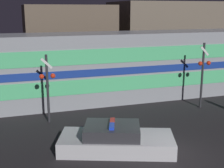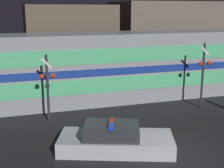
{
  "view_description": "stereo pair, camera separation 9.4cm",
  "coord_description": "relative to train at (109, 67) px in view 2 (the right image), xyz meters",
  "views": [
    {
      "loc": [
        -5.8,
        -9.72,
        5.7
      ],
      "look_at": [
        -0.95,
        5.18,
        1.93
      ],
      "focal_mm": 50.0,
      "sensor_mm": 36.0,
      "label": 1
    },
    {
      "loc": [
        -5.71,
        -9.75,
        5.7
      ],
      "look_at": [
        -0.95,
        5.18,
        1.93
      ],
      "focal_mm": 50.0,
      "sensor_mm": 36.0,
      "label": 2
    }
  ],
  "objects": [
    {
      "name": "crossing_signal_near",
      "position": [
        4.65,
        -3.32,
        0.07
      ],
      "size": [
        0.81,
        0.33,
        3.84
      ],
      "color": "#2D2D33",
      "rests_on": "ground_plane"
    },
    {
      "name": "train",
      "position": [
        0.0,
        0.0,
        0.0
      ],
      "size": [
        20.86,
        3.06,
        4.28
      ],
      "color": "#999EA5",
      "rests_on": "ground_plane"
    },
    {
      "name": "building_left",
      "position": [
        -1.32,
        6.6,
        0.87
      ],
      "size": [
        6.86,
        4.94,
        6.02
      ],
      "color": "brown",
      "rests_on": "ground_plane"
    },
    {
      "name": "police_car",
      "position": [
        -1.99,
        -7.19,
        -1.69
      ],
      "size": [
        5.04,
        3.41,
        1.22
      ],
      "rotation": [
        0.0,
        0.0,
        -0.35
      ],
      "color": "silver",
      "rests_on": "ground_plane"
    },
    {
      "name": "ground_plane",
      "position": [
        -0.02,
        -8.77,
        -2.14
      ],
      "size": [
        120.0,
        120.0,
        0.0
      ],
      "primitive_type": "plane",
      "color": "#262326"
    },
    {
      "name": "building_center",
      "position": [
        8.04,
        8.49,
        1.04
      ],
      "size": [
        9.24,
        6.65,
        6.36
      ],
      "color": "#726656",
      "rests_on": "ground_plane"
    },
    {
      "name": "crossing_signal_far",
      "position": [
        -4.2,
        -3.06,
        -0.1
      ],
      "size": [
        0.81,
        0.33,
        3.52
      ],
      "color": "#2D2D33",
      "rests_on": "ground_plane"
    }
  ]
}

